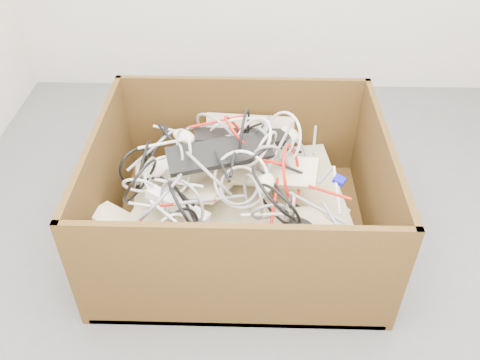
{
  "coord_description": "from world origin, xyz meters",
  "views": [
    {
      "loc": [
        -0.08,
        -1.42,
        1.63
      ],
      "look_at": [
        -0.12,
        0.17,
        0.3
      ],
      "focal_mm": 37.52,
      "sensor_mm": 36.0,
      "label": 1
    }
  ],
  "objects_px": {
    "power_strip_left": "(191,160)",
    "power_strip_right": "(178,205)",
    "vga_plug": "(339,180)",
    "cardboard_box": "(236,212)"
  },
  "relations": [
    {
      "from": "power_strip_right",
      "to": "vga_plug",
      "type": "distance_m",
      "value": 0.65
    },
    {
      "from": "power_strip_right",
      "to": "vga_plug",
      "type": "height_order",
      "value": "power_strip_right"
    },
    {
      "from": "cardboard_box",
      "to": "power_strip_right",
      "type": "bearing_deg",
      "value": -142.19
    },
    {
      "from": "vga_plug",
      "to": "power_strip_right",
      "type": "bearing_deg",
      "value": -136.74
    },
    {
      "from": "cardboard_box",
      "to": "vga_plug",
      "type": "distance_m",
      "value": 0.47
    },
    {
      "from": "power_strip_left",
      "to": "power_strip_right",
      "type": "bearing_deg",
      "value": -107.22
    },
    {
      "from": "cardboard_box",
      "to": "power_strip_right",
      "type": "distance_m",
      "value": 0.34
    },
    {
      "from": "cardboard_box",
      "to": "power_strip_left",
      "type": "height_order",
      "value": "cardboard_box"
    },
    {
      "from": "power_strip_left",
      "to": "vga_plug",
      "type": "relative_size",
      "value": 7.41
    },
    {
      "from": "power_strip_right",
      "to": "vga_plug",
      "type": "bearing_deg",
      "value": 38.89
    }
  ]
}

